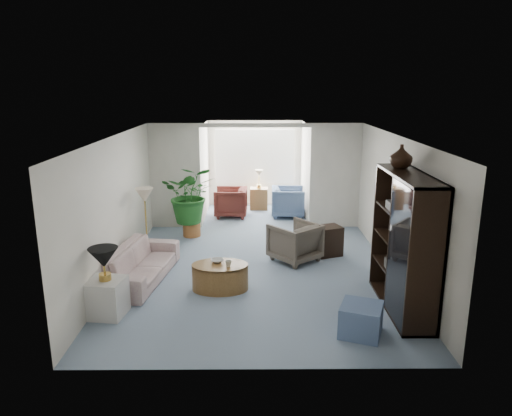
{
  "coord_description": "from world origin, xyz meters",
  "views": [
    {
      "loc": [
        -0.07,
        -8.16,
        3.38
      ],
      "look_at": [
        0.0,
        0.6,
        1.1
      ],
      "focal_mm": 33.58,
      "sensor_mm": 36.0,
      "label": 1
    }
  ],
  "objects_px": {
    "sofa": "(141,263)",
    "table_lamp": "(103,258)",
    "wingback_chair": "(295,242)",
    "side_table_dark": "(328,241)",
    "framed_picture": "(399,184)",
    "sunroom_chair_blue": "(288,202)",
    "sunroom_table": "(259,199)",
    "coffee_cup": "(228,264)",
    "cabinet_urn": "(401,156)",
    "coffee_table": "(220,277)",
    "ottoman": "(361,320)",
    "end_table": "(107,298)",
    "coffee_bowl": "(217,261)",
    "entertainment_cabinet": "(405,243)",
    "plant_pot": "(192,229)",
    "sunroom_chair_maroon": "(231,202)",
    "floor_lamp": "(144,195)"
  },
  "relations": [
    {
      "from": "entertainment_cabinet",
      "to": "side_table_dark",
      "type": "bearing_deg",
      "value": 108.09
    },
    {
      "from": "sunroom_chair_maroon",
      "to": "framed_picture",
      "type": "bearing_deg",
      "value": 39.67
    },
    {
      "from": "framed_picture",
      "to": "sunroom_chair_blue",
      "type": "relative_size",
      "value": 0.59
    },
    {
      "from": "sofa",
      "to": "table_lamp",
      "type": "xyz_separation_m",
      "value": [
        -0.2,
        -1.35,
        0.61
      ]
    },
    {
      "from": "end_table",
      "to": "framed_picture",
      "type": "bearing_deg",
      "value": 17.28
    },
    {
      "from": "cabinet_urn",
      "to": "framed_picture",
      "type": "bearing_deg",
      "value": 72.69
    },
    {
      "from": "sunroom_chair_blue",
      "to": "sofa",
      "type": "bearing_deg",
      "value": 147.6
    },
    {
      "from": "end_table",
      "to": "entertainment_cabinet",
      "type": "relative_size",
      "value": 0.27
    },
    {
      "from": "floor_lamp",
      "to": "wingback_chair",
      "type": "bearing_deg",
      "value": -6.22
    },
    {
      "from": "side_table_dark",
      "to": "plant_pot",
      "type": "height_order",
      "value": "side_table_dark"
    },
    {
      "from": "coffee_cup",
      "to": "cabinet_urn",
      "type": "xyz_separation_m",
      "value": [
        2.7,
        -0.09,
        1.79
      ]
    },
    {
      "from": "end_table",
      "to": "cabinet_urn",
      "type": "relative_size",
      "value": 1.55
    },
    {
      "from": "sunroom_chair_blue",
      "to": "plant_pot",
      "type": "bearing_deg",
      "value": 128.17
    },
    {
      "from": "floor_lamp",
      "to": "coffee_bowl",
      "type": "relative_size",
      "value": 1.65
    },
    {
      "from": "sofa",
      "to": "sunroom_chair_maroon",
      "type": "height_order",
      "value": "sunroom_chair_maroon"
    },
    {
      "from": "framed_picture",
      "to": "sunroom_chair_maroon",
      "type": "bearing_deg",
      "value": 127.27
    },
    {
      "from": "sofa",
      "to": "wingback_chair",
      "type": "bearing_deg",
      "value": -63.65
    },
    {
      "from": "sofa",
      "to": "coffee_table",
      "type": "relative_size",
      "value": 2.19
    },
    {
      "from": "ottoman",
      "to": "sunroom_table",
      "type": "bearing_deg",
      "value": 100.86
    },
    {
      "from": "sunroom_chair_blue",
      "to": "side_table_dark",
      "type": "bearing_deg",
      "value": -166.15
    },
    {
      "from": "sofa",
      "to": "entertainment_cabinet",
      "type": "distance_m",
      "value": 4.49
    },
    {
      "from": "coffee_bowl",
      "to": "sunroom_chair_maroon",
      "type": "relative_size",
      "value": 0.26
    },
    {
      "from": "end_table",
      "to": "table_lamp",
      "type": "xyz_separation_m",
      "value": [
        0.0,
        0.0,
        0.63
      ]
    },
    {
      "from": "end_table",
      "to": "coffee_bowl",
      "type": "xyz_separation_m",
      "value": [
        1.58,
        1.02,
        0.19
      ]
    },
    {
      "from": "end_table",
      "to": "ottoman",
      "type": "relative_size",
      "value": 1.04
    },
    {
      "from": "plant_pot",
      "to": "ottoman",
      "type": "bearing_deg",
      "value": -57.08
    },
    {
      "from": "floor_lamp",
      "to": "ottoman",
      "type": "height_order",
      "value": "floor_lamp"
    },
    {
      "from": "cabinet_urn",
      "to": "sunroom_table",
      "type": "relative_size",
      "value": 0.62
    },
    {
      "from": "framed_picture",
      "to": "sunroom_table",
      "type": "bearing_deg",
      "value": 115.97
    },
    {
      "from": "end_table",
      "to": "cabinet_urn",
      "type": "height_order",
      "value": "cabinet_urn"
    },
    {
      "from": "plant_pot",
      "to": "sunroom_chair_blue",
      "type": "distance_m",
      "value": 2.87
    },
    {
      "from": "sunroom_table",
      "to": "table_lamp",
      "type": "bearing_deg",
      "value": -110.57
    },
    {
      "from": "table_lamp",
      "to": "sunroom_chair_blue",
      "type": "xyz_separation_m",
      "value": [
        3.11,
        5.54,
        -0.53
      ]
    },
    {
      "from": "coffee_table",
      "to": "plant_pot",
      "type": "xyz_separation_m",
      "value": [
        -0.84,
        2.95,
        -0.07
      ]
    },
    {
      "from": "sofa",
      "to": "ottoman",
      "type": "height_order",
      "value": "sofa"
    },
    {
      "from": "sunroom_chair_blue",
      "to": "coffee_bowl",
      "type": "bearing_deg",
      "value": 163.72
    },
    {
      "from": "end_table",
      "to": "coffee_bowl",
      "type": "height_order",
      "value": "end_table"
    },
    {
      "from": "coffee_bowl",
      "to": "plant_pot",
      "type": "relative_size",
      "value": 0.54
    },
    {
      "from": "coffee_bowl",
      "to": "plant_pot",
      "type": "bearing_deg",
      "value": 105.53
    },
    {
      "from": "side_table_dark",
      "to": "sunroom_chair_maroon",
      "type": "relative_size",
      "value": 0.73
    },
    {
      "from": "framed_picture",
      "to": "coffee_table",
      "type": "height_order",
      "value": "framed_picture"
    },
    {
      "from": "wingback_chair",
      "to": "side_table_dark",
      "type": "distance_m",
      "value": 0.77
    },
    {
      "from": "sunroom_chair_blue",
      "to": "sunroom_table",
      "type": "height_order",
      "value": "sunroom_chair_blue"
    },
    {
      "from": "end_table",
      "to": "sunroom_table",
      "type": "bearing_deg",
      "value": 69.43
    },
    {
      "from": "sunroom_table",
      "to": "coffee_bowl",
      "type": "bearing_deg",
      "value": -98.39
    },
    {
      "from": "framed_picture",
      "to": "coffee_bowl",
      "type": "distance_m",
      "value": 3.39
    },
    {
      "from": "framed_picture",
      "to": "table_lamp",
      "type": "xyz_separation_m",
      "value": [
        -4.71,
        -1.46,
        -0.78
      ]
    },
    {
      "from": "end_table",
      "to": "plant_pot",
      "type": "bearing_deg",
      "value": 78.43
    },
    {
      "from": "sunroom_chair_maroon",
      "to": "ottoman",
      "type": "bearing_deg",
      "value": 21.06
    },
    {
      "from": "side_table_dark",
      "to": "framed_picture",
      "type": "bearing_deg",
      "value": -48.28
    }
  ]
}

